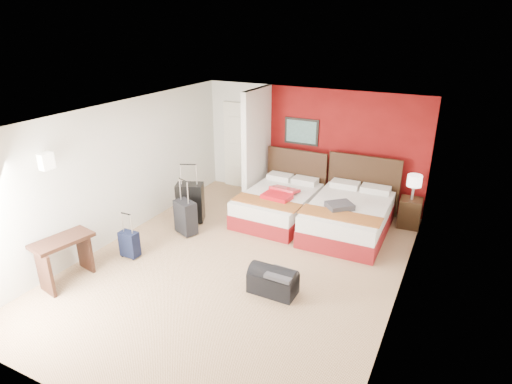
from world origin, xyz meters
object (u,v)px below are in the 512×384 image
Objects in this scene: red_suitcase_open at (281,193)px; nightstand at (410,213)px; bed_right at (348,218)px; table_lamp at (414,187)px; bed_left at (278,206)px; suitcase_black at (190,204)px; suitcase_charcoal at (186,218)px; duffel_bag at (273,282)px; desk at (65,260)px; suitcase_navy at (130,245)px.

nightstand is at bearing 26.69° from red_suitcase_open.
table_lamp reaches higher than bed_right.
bed_left is 1.45m from bed_right.
red_suitcase_open is 1.82m from suitcase_black.
suitcase_charcoal is (-1.39, -1.31, -0.29)m from red_suitcase_open.
suitcase_charcoal is 0.89× the size of duffel_bag.
bed_left is 1.78m from suitcase_black.
red_suitcase_open is 1.54× the size of table_lamp.
red_suitcase_open is 0.86× the size of desk.
suitcase_charcoal is at bearing -153.57° from bed_right.
desk reaches higher than red_suitcase_open.
duffel_bag is (2.28, -1.00, -0.14)m from suitcase_charcoal.
nightstand is (2.37, 0.94, -0.32)m from red_suitcase_open.
suitcase_black is (-1.51, -0.92, 0.11)m from bed_left.
red_suitcase_open reaches higher than nightstand.
table_lamp is at bearing 39.53° from suitcase_navy.
bed_right is 2.59× the size of suitcase_black.
suitcase_charcoal is (0.22, -0.49, -0.07)m from suitcase_black.
desk is at bearing -139.16° from nightstand.
nightstand is 4.35m from suitcase_black.
bed_left is 2.12× the size of desk.
suitcase_charcoal is 1.43× the size of suitcase_navy.
suitcase_navy is at bearing -140.39° from table_lamp.
duffel_bag is at bearing -54.26° from suitcase_black.
red_suitcase_open is 2.52m from duffel_bag.
suitcase_charcoal is at bearing -131.01° from bed_left.
bed_right is 4.59× the size of suitcase_navy.
suitcase_navy is 0.50× the size of desk.
bed_left is 2.66m from table_lamp.
suitcase_charcoal reaches higher than bed_right.
duffel_bag is at bearing -66.26° from bed_left.
table_lamp reaches higher than desk.
table_lamp is at bearing 20.10° from bed_left.
nightstand is 0.81× the size of duffel_bag.
bed_left is 4.09m from desk.
bed_left is 3.24× the size of nightstand.
suitcase_black is at bearing -159.82° from nightstand.
table_lamp is 0.56× the size of desk.
table_lamp is at bearing 66.12° from duffel_bag.
desk reaches higher than suitcase_navy.
desk is at bearing -110.28° from suitcase_navy.
suitcase_navy is at bearing -120.12° from red_suitcase_open.
table_lamp is at bearing 26.69° from red_suitcase_open.
bed_left is at bearing 69.50° from suitcase_charcoal.
suitcase_black reaches higher than nightstand.
bed_left is 0.36m from red_suitcase_open.
red_suitcase_open is 3.04m from suitcase_navy.
desk reaches higher than duffel_bag.
nightstand is at bearing 66.12° from duffel_bag.
bed_right is 4.97m from desk.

